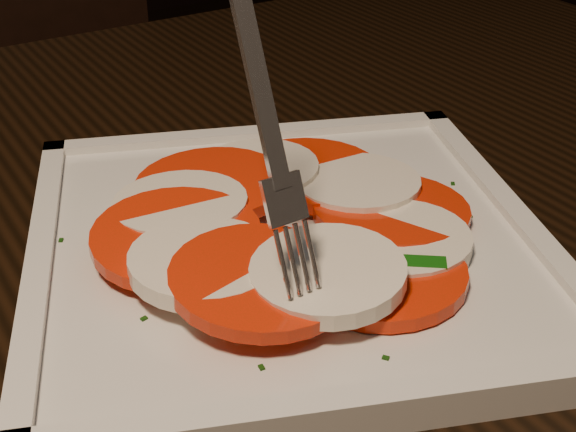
# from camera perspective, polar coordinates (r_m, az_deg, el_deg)

# --- Properties ---
(table) EXTENTS (1.20, 0.80, 0.75)m
(table) POSITION_cam_1_polar(r_m,az_deg,el_deg) (0.62, -5.59, -6.59)
(table) COLOR black
(table) RESTS_ON ground
(chair) EXTENTS (0.46, 0.46, 0.93)m
(chair) POSITION_cam_1_polar(r_m,az_deg,el_deg) (1.26, -17.47, 6.10)
(chair) COLOR black
(chair) RESTS_ON ground
(plate) EXTENTS (0.40, 0.40, 0.01)m
(plate) POSITION_cam_1_polar(r_m,az_deg,el_deg) (0.50, 0.00, -2.24)
(plate) COLOR silver
(plate) RESTS_ON table
(caprese_salad) EXTENTS (0.26, 0.26, 0.03)m
(caprese_salad) POSITION_cam_1_polar(r_m,az_deg,el_deg) (0.49, -0.01, -0.40)
(caprese_salad) COLOR red
(caprese_salad) RESTS_ON plate
(fork) EXTENTS (0.03, 0.08, 0.18)m
(fork) POSITION_cam_1_polar(r_m,az_deg,el_deg) (0.40, -2.65, 8.87)
(fork) COLOR white
(fork) RESTS_ON caprese_salad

